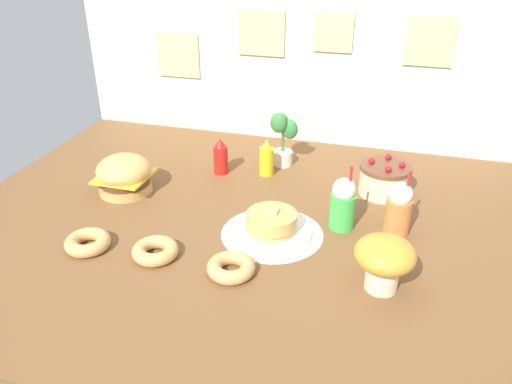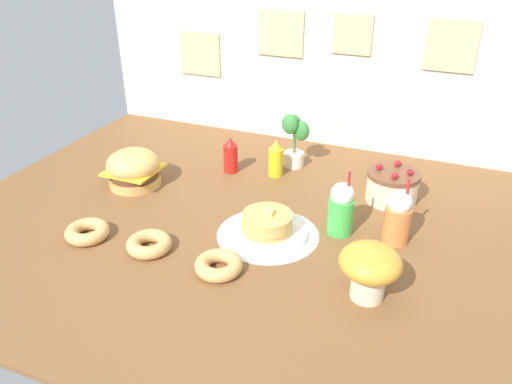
% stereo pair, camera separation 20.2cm
% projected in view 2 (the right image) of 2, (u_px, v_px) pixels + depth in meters
% --- Properties ---
extents(ground_plane, '(2.40, 1.86, 0.02)m').
position_uv_depth(ground_plane, '(244.00, 224.00, 2.03)').
color(ground_plane, brown).
extents(back_wall, '(2.40, 0.04, 0.82)m').
position_uv_depth(back_wall, '(314.00, 66.00, 2.59)').
color(back_wall, beige).
rests_on(back_wall, ground_plane).
extents(doily_mat, '(0.40, 0.40, 0.00)m').
position_uv_depth(doily_mat, '(268.00, 234.00, 1.94)').
color(doily_mat, white).
rests_on(doily_mat, ground_plane).
extents(burger, '(0.24, 0.24, 0.17)m').
position_uv_depth(burger, '(134.00, 168.00, 2.28)').
color(burger, '#DBA859').
rests_on(burger, ground_plane).
extents(pancake_stack, '(0.31, 0.31, 0.11)m').
position_uv_depth(pancake_stack, '(267.00, 225.00, 1.92)').
color(pancake_stack, white).
rests_on(pancake_stack, doily_mat).
extents(layer_cake, '(0.22, 0.22, 0.16)m').
position_uv_depth(layer_cake, '(392.00, 186.00, 2.15)').
color(layer_cake, beige).
rests_on(layer_cake, ground_plane).
extents(ketchup_bottle, '(0.07, 0.07, 0.18)m').
position_uv_depth(ketchup_bottle, '(231.00, 156.00, 2.40)').
color(ketchup_bottle, red).
rests_on(ketchup_bottle, ground_plane).
extents(mustard_bottle, '(0.07, 0.07, 0.18)m').
position_uv_depth(mustard_bottle, '(276.00, 159.00, 2.36)').
color(mustard_bottle, yellow).
rests_on(mustard_bottle, ground_plane).
extents(cream_soda_cup, '(0.10, 0.10, 0.27)m').
position_uv_depth(cream_soda_cup, '(341.00, 209.00, 1.91)').
color(cream_soda_cup, green).
rests_on(cream_soda_cup, ground_plane).
extents(orange_float_cup, '(0.10, 0.10, 0.27)m').
position_uv_depth(orange_float_cup, '(398.00, 217.00, 1.86)').
color(orange_float_cup, orange).
rests_on(orange_float_cup, ground_plane).
extents(donut_pink_glaze, '(0.17, 0.17, 0.05)m').
position_uv_depth(donut_pink_glaze, '(87.00, 231.00, 1.91)').
color(donut_pink_glaze, tan).
rests_on(donut_pink_glaze, ground_plane).
extents(donut_chocolate, '(0.17, 0.17, 0.05)m').
position_uv_depth(donut_chocolate, '(149.00, 244.00, 1.84)').
color(donut_chocolate, tan).
rests_on(donut_chocolate, ground_plane).
extents(donut_vanilla, '(0.17, 0.17, 0.05)m').
position_uv_depth(donut_vanilla, '(219.00, 265.00, 1.73)').
color(donut_vanilla, tan).
rests_on(donut_vanilla, ground_plane).
extents(potted_plant, '(0.13, 0.10, 0.27)m').
position_uv_depth(potted_plant, '(294.00, 138.00, 2.43)').
color(potted_plant, white).
rests_on(potted_plant, ground_plane).
extents(mushroom_stool, '(0.20, 0.20, 0.19)m').
position_uv_depth(mushroom_stool, '(370.00, 267.00, 1.57)').
color(mushroom_stool, beige).
rests_on(mushroom_stool, ground_plane).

